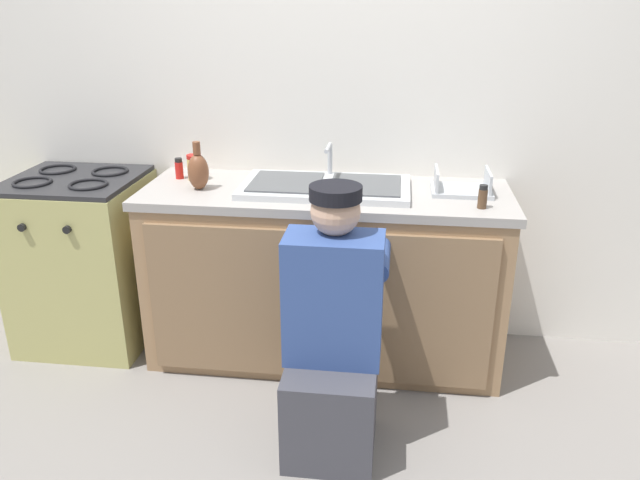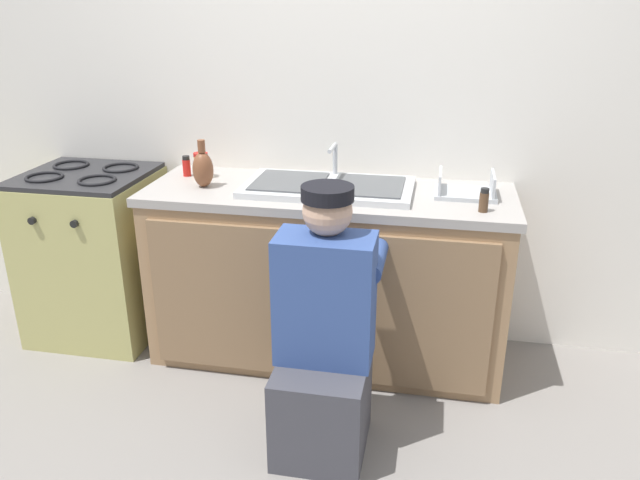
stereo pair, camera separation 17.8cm
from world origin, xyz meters
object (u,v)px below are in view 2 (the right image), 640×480
(spice_bottle_pepper, at_px, (484,200))
(condiment_jar, at_px, (201,165))
(plumber_person, at_px, (324,346))
(vase_decorative, at_px, (203,169))
(dish_rack_tray, at_px, (465,190))
(spice_bottle_red, at_px, (187,166))
(stove_range, at_px, (95,254))
(sink_double_basin, at_px, (328,186))

(spice_bottle_pepper, bearing_deg, condiment_jar, 168.85)
(plumber_person, bearing_deg, spice_bottle_pepper, 40.97)
(condiment_jar, bearing_deg, plumber_person, -45.16)
(vase_decorative, bearing_deg, dish_rack_tray, 4.68)
(spice_bottle_red, bearing_deg, stove_range, -168.37)
(vase_decorative, distance_m, condiment_jar, 0.17)
(dish_rack_tray, bearing_deg, spice_bottle_pepper, -72.27)
(spice_bottle_red, xyz_separation_m, dish_rack_tray, (1.40, -0.06, -0.03))
(dish_rack_tray, relative_size, vase_decorative, 1.22)
(stove_range, bearing_deg, sink_double_basin, 0.10)
(plumber_person, distance_m, spice_bottle_pepper, 0.92)
(stove_range, xyz_separation_m, dish_rack_tray, (1.92, 0.04, 0.46))
(vase_decorative, distance_m, spice_bottle_pepper, 1.32)
(sink_double_basin, relative_size, plumber_person, 0.72)
(dish_rack_tray, bearing_deg, spice_bottle_red, 177.38)
(dish_rack_tray, xyz_separation_m, condiment_jar, (-1.31, 0.05, 0.04))
(sink_double_basin, bearing_deg, spice_bottle_pepper, -14.26)
(sink_double_basin, xyz_separation_m, vase_decorative, (-0.60, -0.06, 0.07))
(vase_decorative, bearing_deg, spice_bottle_red, 133.17)
(condiment_jar, bearing_deg, stove_range, -171.16)
(stove_range, distance_m, vase_decorative, 0.86)
(sink_double_basin, bearing_deg, stove_range, -179.90)
(plumber_person, height_order, condiment_jar, plumber_person)
(sink_double_basin, height_order, spice_bottle_red, sink_double_basin)
(plumber_person, relative_size, vase_decorative, 4.80)
(spice_bottle_red, height_order, spice_bottle_pepper, same)
(sink_double_basin, distance_m, spice_bottle_pepper, 0.73)
(condiment_jar, bearing_deg, dish_rack_tray, -2.22)
(stove_range, xyz_separation_m, vase_decorative, (0.68, -0.06, 0.52))
(sink_double_basin, height_order, dish_rack_tray, sink_double_basin)
(dish_rack_tray, height_order, vase_decorative, vase_decorative)
(sink_double_basin, xyz_separation_m, spice_bottle_red, (-0.76, 0.10, 0.03))
(stove_range, bearing_deg, vase_decorative, -4.95)
(plumber_person, bearing_deg, stove_range, 153.41)
(condiment_jar, bearing_deg, spice_bottle_pepper, -11.15)
(sink_double_basin, bearing_deg, spice_bottle_red, 172.12)
(plumber_person, xyz_separation_m, condiment_jar, (-0.79, 0.79, 0.49))
(dish_rack_tray, distance_m, spice_bottle_pepper, 0.23)
(spice_bottle_pepper, bearing_deg, plumber_person, -139.03)
(sink_double_basin, relative_size, spice_bottle_red, 7.62)
(vase_decorative, relative_size, condiment_jar, 1.80)
(spice_bottle_red, bearing_deg, plumber_person, -42.68)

